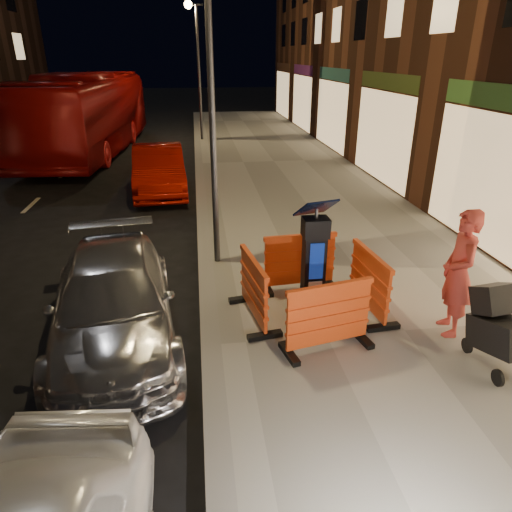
{
  "coord_description": "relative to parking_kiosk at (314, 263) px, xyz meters",
  "views": [
    {
      "loc": [
        -0.06,
        -5.66,
        4.07
      ],
      "look_at": [
        0.8,
        1.0,
        1.1
      ],
      "focal_mm": 32.0,
      "sensor_mm": 36.0,
      "label": 1
    }
  ],
  "objects": [
    {
      "name": "barrier_kerbside",
      "position": [
        -0.95,
        0.0,
        -0.41
      ],
      "size": [
        0.76,
        1.41,
        1.04
      ],
      "primitive_type": "cube",
      "rotation": [
        0.0,
        0.0,
        1.74
      ],
      "color": "#DE4616",
      "rests_on": "sidewalk"
    },
    {
      "name": "bus_doubledecker",
      "position": [
        -6.34,
        15.31,
        -1.09
      ],
      "size": [
        3.65,
        12.34,
        3.39
      ],
      "primitive_type": "imported",
      "rotation": [
        0.0,
        0.0,
        -0.07
      ],
      "color": "#930A0B",
      "rests_on": "ground"
    },
    {
      "name": "stroller",
      "position": [
        2.19,
        -1.64,
        -0.38
      ],
      "size": [
        0.7,
        0.96,
        1.11
      ],
      "primitive_type": "cube",
      "rotation": [
        0.0,
        0.0,
        0.15
      ],
      "color": "black",
      "rests_on": "sidewalk"
    },
    {
      "name": "parking_kiosk",
      "position": [
        0.0,
        0.0,
        0.0
      ],
      "size": [
        0.66,
        0.66,
        1.87
      ],
      "primitive_type": "cube",
      "rotation": [
        0.0,
        0.0,
        0.13
      ],
      "color": "black",
      "rests_on": "sidewalk"
    },
    {
      "name": "barrier_bldgside",
      "position": [
        0.95,
        0.0,
        -0.41
      ],
      "size": [
        0.68,
        1.38,
        1.04
      ],
      "primitive_type": "cube",
      "rotation": [
        0.0,
        0.0,
        1.67
      ],
      "color": "#DE4616",
      "rests_on": "sidewalk"
    },
    {
      "name": "street_lamp_far",
      "position": [
        -1.42,
        17.34,
        2.06
      ],
      "size": [
        0.12,
        0.12,
        6.0
      ],
      "primitive_type": "cylinder",
      "color": "#3F3F44",
      "rests_on": "sidewalk"
    },
    {
      "name": "car_red",
      "position": [
        -2.95,
        8.3,
        -1.09
      ],
      "size": [
        1.89,
        4.52,
        1.45
      ],
      "primitive_type": "imported",
      "rotation": [
        0.0,
        0.0,
        0.08
      ],
      "color": "#8D0D04",
      "rests_on": "ground"
    },
    {
      "name": "kerb",
      "position": [
        -1.67,
        -0.66,
        -1.01
      ],
      "size": [
        0.3,
        60.0,
        0.15
      ],
      "primitive_type": "cube",
      "color": "slate",
      "rests_on": "ground"
    },
    {
      "name": "street_lamp_mid",
      "position": [
        -1.42,
        2.34,
        2.06
      ],
      "size": [
        0.12,
        0.12,
        6.0
      ],
      "primitive_type": "cylinder",
      "color": "#3F3F44",
      "rests_on": "sidewalk"
    },
    {
      "name": "man",
      "position": [
        1.99,
        -0.74,
        0.05
      ],
      "size": [
        0.61,
        0.8,
        1.97
      ],
      "primitive_type": "imported",
      "rotation": [
        0.0,
        0.0,
        -1.77
      ],
      "color": "#A7332A",
      "rests_on": "sidewalk"
    },
    {
      "name": "barrier_front",
      "position": [
        -0.0,
        -0.95,
        -0.41
      ],
      "size": [
        1.43,
        0.83,
        1.04
      ],
      "primitive_type": "cube",
      "rotation": [
        0.0,
        0.0,
        0.22
      ],
      "color": "#DE4616",
      "rests_on": "sidewalk"
    },
    {
      "name": "car_silver",
      "position": [
        -3.1,
        -0.04,
        -1.09
      ],
      "size": [
        2.37,
        4.6,
        1.28
      ],
      "primitive_type": "imported",
      "rotation": [
        0.0,
        0.0,
        0.14
      ],
      "color": "silver",
      "rests_on": "ground"
    },
    {
      "name": "sidewalk",
      "position": [
        1.33,
        -0.66,
        -1.01
      ],
      "size": [
        6.0,
        60.0,
        0.15
      ],
      "primitive_type": "cube",
      "color": "gray",
      "rests_on": "ground"
    },
    {
      "name": "barrier_back",
      "position": [
        0.0,
        0.95,
        -0.41
      ],
      "size": [
        1.38,
        0.65,
        1.04
      ],
      "primitive_type": "cube",
      "rotation": [
        0.0,
        0.0,
        0.08
      ],
      "color": "#DE4616",
      "rests_on": "sidewalk"
    },
    {
      "name": "ground_plane",
      "position": [
        -1.67,
        -0.66,
        -1.09
      ],
      "size": [
        120.0,
        120.0,
        0.0
      ],
      "primitive_type": "plane",
      "color": "black",
      "rests_on": "ground"
    }
  ]
}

